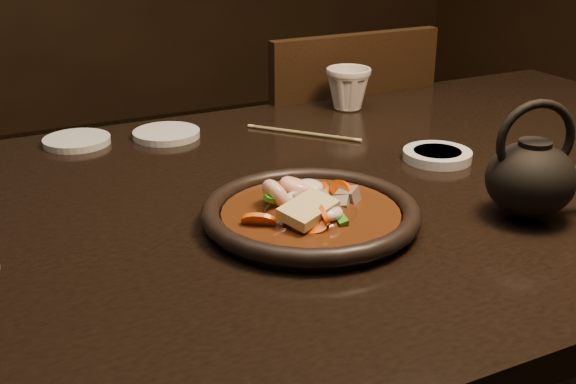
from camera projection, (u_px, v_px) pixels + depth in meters
name	position (u px, v px, depth m)	size (l,w,h in m)	color
table	(345.00, 231.00, 1.09)	(1.60, 0.90, 0.75)	black
chair	(325.00, 192.00, 1.75)	(0.41, 0.41, 0.88)	black
plate	(311.00, 214.00, 0.92)	(0.28, 0.28, 0.03)	black
stirfry	(309.00, 209.00, 0.93)	(0.18, 0.16, 0.06)	#3E1C0B
soy_dish	(437.00, 155.00, 1.16)	(0.11, 0.11, 0.02)	beige
saucer_left	(77.00, 141.00, 1.23)	(0.11, 0.11, 0.01)	beige
saucer_right	(166.00, 134.00, 1.27)	(0.12, 0.12, 0.01)	beige
tea_cup	(348.00, 87.00, 1.42)	(0.09, 0.08, 0.09)	beige
chopsticks	(303.00, 133.00, 1.28)	(0.14, 0.17, 0.01)	tan
teapot	(531.00, 175.00, 0.93)	(0.14, 0.12, 0.16)	black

